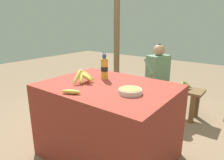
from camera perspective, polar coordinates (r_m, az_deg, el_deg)
ground_plane at (r=2.31m, az=-1.16°, el=-20.38°), size 12.00×12.00×0.00m
market_counter at (r=2.10m, az=-1.22°, el=-11.69°), size 1.28×0.95×0.79m
banana_bunch_ripe at (r=2.02m, az=-8.09°, el=1.16°), size 0.19×0.30×0.15m
serving_bowl at (r=1.71m, az=5.24°, el=-3.07°), size 0.20×0.20×0.05m
water_bottle at (r=2.13m, az=-2.18°, el=3.38°), size 0.08×0.08×0.29m
loose_banana_front at (r=1.73m, az=-11.57°, el=-3.32°), size 0.17×0.11×0.04m
wooden_bench at (r=3.26m, az=13.23°, el=-2.45°), size 1.33×0.32×0.44m
seated_vendor at (r=3.20m, az=12.25°, el=2.10°), size 0.47×0.43×1.07m
banana_bunch_green at (r=3.09m, az=20.00°, el=-1.27°), size 0.16×0.28×0.13m
support_post_near at (r=3.78m, az=1.35°, el=12.54°), size 0.11×0.11×2.28m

